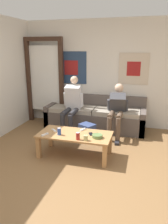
# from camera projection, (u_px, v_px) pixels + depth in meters

# --- Properties ---
(ground_plane) EXTENTS (18.00, 18.00, 0.00)m
(ground_plane) POSITION_uv_depth(u_px,v_px,m) (72.00, 180.00, 3.22)
(ground_plane) COLOR brown
(wall_back) EXTENTS (10.00, 0.07, 2.55)m
(wall_back) POSITION_uv_depth(u_px,v_px,m) (106.00, 74.00, 5.32)
(wall_back) COLOR silver
(wall_back) RESTS_ON ground_plane
(door_frame) EXTENTS (1.00, 0.10, 2.15)m
(door_frame) POSITION_uv_depth(u_px,v_px,m) (45.00, 76.00, 5.53)
(door_frame) COLOR #382319
(door_frame) RESTS_ON ground_plane
(couch) EXTENTS (2.36, 0.74, 0.77)m
(couch) POSITION_uv_depth(u_px,v_px,m) (95.00, 117.00, 5.29)
(couch) COLOR #564C47
(couch) RESTS_ON ground_plane
(coffee_table) EXTENTS (1.29, 0.63, 0.42)m
(coffee_table) POSITION_uv_depth(u_px,v_px,m) (75.00, 137.00, 3.88)
(coffee_table) COLOR #B27F4C
(coffee_table) RESTS_ON ground_plane
(person_seated_adult) EXTENTS (0.47, 0.87, 1.27)m
(person_seated_adult) POSITION_uv_depth(u_px,v_px,m) (72.00, 103.00, 4.94)
(person_seated_adult) COLOR #2D2D33
(person_seated_adult) RESTS_ON ground_plane
(person_seated_teen) EXTENTS (0.47, 0.97, 1.12)m
(person_seated_teen) POSITION_uv_depth(u_px,v_px,m) (117.00, 108.00, 4.75)
(person_seated_teen) COLOR brown
(person_seated_teen) RESTS_ON ground_plane
(backpack) EXTENTS (0.38, 0.36, 0.36)m
(backpack) POSITION_uv_depth(u_px,v_px,m) (87.00, 133.00, 4.57)
(backpack) COLOR navy
(backpack) RESTS_ON ground_plane
(ceramic_bowl) EXTENTS (0.18, 0.18, 0.06)m
(ceramic_bowl) POSITION_uv_depth(u_px,v_px,m) (97.00, 136.00, 3.68)
(ceramic_bowl) COLOR #607F47
(ceramic_bowl) RESTS_ON coffee_table
(pillar_candle) EXTENTS (0.07, 0.07, 0.10)m
(pillar_candle) POSITION_uv_depth(u_px,v_px,m) (86.00, 138.00, 3.56)
(pillar_candle) COLOR tan
(pillar_candle) RESTS_ON coffee_table
(drink_can_blue) EXTENTS (0.07, 0.07, 0.12)m
(drink_can_blue) POSITION_uv_depth(u_px,v_px,m) (59.00, 131.00, 3.80)
(drink_can_blue) COLOR #28479E
(drink_can_blue) RESTS_ON coffee_table
(drink_can_red) EXTENTS (0.07, 0.07, 0.12)m
(drink_can_red) POSITION_uv_depth(u_px,v_px,m) (78.00, 136.00, 3.59)
(drink_can_red) COLOR maroon
(drink_can_red) RESTS_ON coffee_table
(game_controller_near_left) EXTENTS (0.09, 0.15, 0.03)m
(game_controller_near_left) POSITION_uv_depth(u_px,v_px,m) (45.00, 134.00, 3.79)
(game_controller_near_left) COLOR white
(game_controller_near_left) RESTS_ON coffee_table
(game_controller_near_right) EXTENTS (0.09, 0.15, 0.03)m
(game_controller_near_right) POSITION_uv_depth(u_px,v_px,m) (83.00, 130.00, 4.02)
(game_controller_near_right) COLOR white
(game_controller_near_right) RESTS_ON coffee_table
(game_controller_far_center) EXTENTS (0.13, 0.12, 0.03)m
(game_controller_far_center) POSITION_uv_depth(u_px,v_px,m) (54.00, 130.00, 3.99)
(game_controller_far_center) COLOR white
(game_controller_far_center) RESTS_ON coffee_table
(cell_phone) EXTENTS (0.12, 0.15, 0.01)m
(cell_phone) POSITION_uv_depth(u_px,v_px,m) (91.00, 134.00, 3.83)
(cell_phone) COLOR black
(cell_phone) RESTS_ON coffee_table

